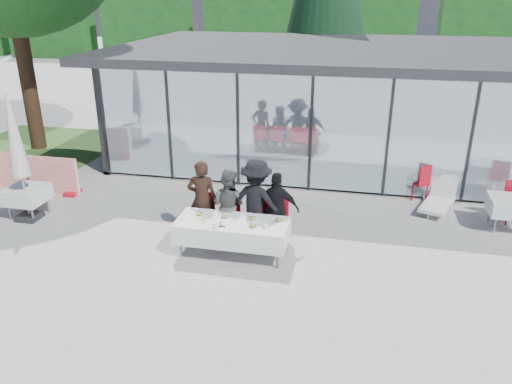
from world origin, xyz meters
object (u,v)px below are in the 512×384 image
diner_chair_b (229,214)px  plate_extra (253,226)px  plate_c (253,218)px  diner_chair_c (257,217)px  diner_chair_a (204,212)px  plate_a (199,214)px  plate_b (225,217)px  diner_c (256,202)px  juice_bottle (203,218)px  diner_b (228,205)px  spare_chair_b (423,180)px  diner_a (202,199)px  diner_chair_d (277,219)px  spare_table_right (509,206)px  market_umbrella (15,142)px  diner_d (277,209)px  lounger (439,199)px  plate_d (279,221)px  dining_table (232,231)px  spare_table_left (27,195)px  folded_eyeglasses (222,227)px

diner_chair_b → plate_extra: diner_chair_b is taller
plate_c → diner_chair_c: bearing=93.2°
diner_chair_a → plate_a: diner_chair_a is taller
plate_a → plate_b: (0.55, -0.02, 0.00)m
diner_c → juice_bottle: size_ratio=13.29×
diner_b → spare_chair_b: (4.29, 3.14, -0.26)m
diner_a → diner_chair_d: bearing=175.6°
diner_b → diner_c: (0.62, 0.00, 0.13)m
spare_table_right → market_umbrella: size_ratio=0.29×
plate_extra → diner_a: bearing=146.9°
diner_d → plate_c: 0.64m
diner_chair_a → lounger: bearing=26.1°
plate_b → plate_d: same height
diner_chair_c → diner_chair_a: bearing=180.0°
plate_extra → spare_chair_b: (3.56, 3.99, -0.24)m
dining_table → plate_a: plate_a is taller
diner_chair_d → diner_d: bearing=-90.0°
diner_b → diner_chair_c: bearing=-155.7°
plate_extra → lounger: 5.30m
diner_chair_a → spare_table_left: size_ratio=1.13×
diner_b → plate_b: (0.08, -0.56, -0.02)m
diner_c → dining_table: bearing=73.9°
diner_c → diner_chair_d: 0.59m
plate_extra → market_umbrella: (-5.62, 0.80, 1.12)m
diner_a → plate_a: bearing=93.4°
spare_table_right → market_umbrella: bearing=-170.2°
diner_chair_c → plate_c: diner_chair_c is taller
diner_chair_a → plate_extra: bearing=-35.6°
plate_c → spare_table_right: plate_c is taller
diner_a → plate_a: 0.55m
dining_table → plate_extra: plate_extra is taller
plate_d → market_umbrella: bearing=176.0°
market_umbrella → plate_c: bearing=-4.5°
diner_chair_c → diner_d: (0.44, -0.08, 0.27)m
diner_a → plate_a: size_ratio=6.53×
dining_table → diner_chair_c: diner_chair_c is taller
diner_chair_b → market_umbrella: 5.07m
plate_b → spare_table_left: bearing=172.7°
plate_b → plate_c: same height
plate_c → plate_d: (0.53, 0.01, 0.00)m
diner_chair_a → diner_c: bearing=-4.0°
folded_eyeglasses → spare_chair_b: size_ratio=0.14×
diner_chair_b → spare_chair_b: (4.29, 3.05, 0.00)m
plate_a → spare_chair_b: spare_chair_b is taller
plate_b → market_umbrella: size_ratio=0.09×
diner_chair_c → spare_table_right: diner_chair_c is taller
diner_chair_d → plate_extra: diner_chair_d is taller
diner_a → diner_chair_b: (0.58, 0.08, -0.34)m
diner_chair_c → folded_eyeglasses: diner_chair_c is taller
market_umbrella → lounger: size_ratio=2.06×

